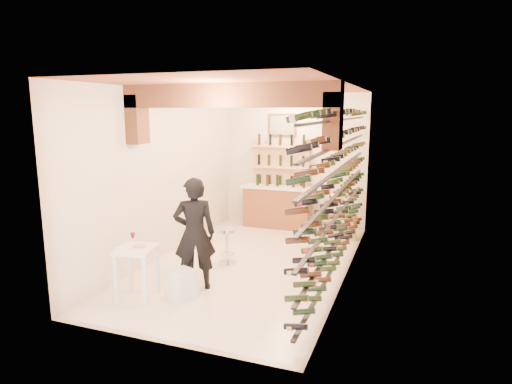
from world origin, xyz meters
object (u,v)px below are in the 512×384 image
crate_lower (345,233)px  wine_rack (336,186)px  back_counter (278,205)px  tasting_table (136,257)px  white_stool (182,285)px  person (195,234)px  chrome_barstool (227,243)px

crate_lower → wine_rack: bearing=-86.6°
wine_rack → back_counter: (-1.83, 2.65, -1.02)m
back_counter → tasting_table: 4.70m
wine_rack → back_counter: size_ratio=3.35×
wine_rack → white_stool: bearing=-137.9°
white_stool → crate_lower: size_ratio=0.95×
back_counter → person: size_ratio=0.95×
tasting_table → chrome_barstool: bearing=59.4°
wine_rack → person: 2.46m
white_stool → person: bearing=88.5°
back_counter → white_stool: bearing=-91.7°
crate_lower → tasting_table: bearing=-120.4°
back_counter → crate_lower: (1.70, -0.45, -0.39)m
back_counter → tasting_table: size_ratio=1.75×
white_stool → back_counter: bearing=88.3°
back_counter → person: person is taller
white_stool → chrome_barstool: size_ratio=0.66×
wine_rack → tasting_table: (-2.59, -1.99, -0.89)m
back_counter → person: bearing=-91.8°
white_stool → wine_rack: bearing=42.1°
tasting_table → back_counter: bearing=69.9°
person → wine_rack: bearing=-174.4°
crate_lower → back_counter: bearing=165.2°
back_counter → person: 4.02m
white_stool → chrome_barstool: bearing=88.9°
tasting_table → chrome_barstool: tasting_table is taller
crate_lower → white_stool: bearing=-114.7°
person → crate_lower: (1.82, 3.55, -0.76)m
wine_rack → chrome_barstool: (-1.93, -0.16, -1.16)m
person → chrome_barstool: bearing=-120.1°
person → white_stool: bearing=59.4°
white_stool → tasting_table: bearing=-161.2°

